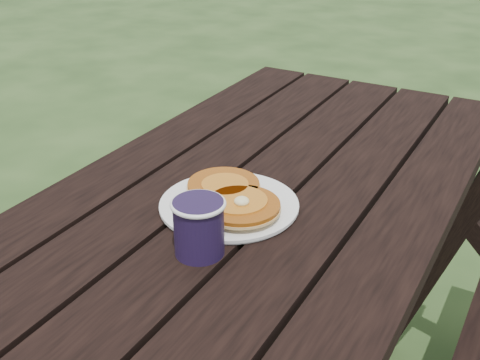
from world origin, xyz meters
The scene contains 5 objects.
plate centered at (-0.01, 0.03, 0.76)m, with size 0.26×0.26×0.01m, color white.
pancake_stack centered at (0.00, 0.03, 0.77)m, with size 0.21×0.20×0.04m.
knife centered at (0.03, -0.02, 0.76)m, with size 0.02×0.18×0.01m, color white.
fork centered at (-0.04, -0.04, 0.77)m, with size 0.03×0.16×0.01m, color white, non-canonical shape.
coffee_cup centered at (0.03, -0.13, 0.81)m, with size 0.09×0.09×0.10m.
Camera 1 is at (0.50, -0.84, 1.33)m, focal length 45.00 mm.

